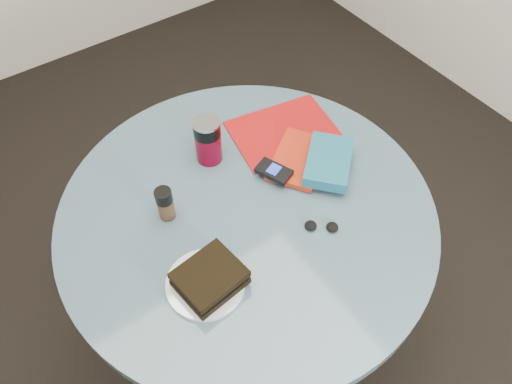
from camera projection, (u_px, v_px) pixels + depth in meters
ground at (250, 325)px, 1.90m from camera, size 4.00×4.00×0.00m
table at (248, 242)px, 1.44m from camera, size 1.00×1.00×0.75m
plate at (205, 284)px, 1.17m from camera, size 0.23×0.23×0.01m
sandwich at (210, 278)px, 1.15m from camera, size 0.16×0.14×0.05m
soda_can at (208, 140)px, 1.37m from camera, size 0.10×0.10×0.14m
pepper_grinder at (165, 204)px, 1.26m from camera, size 0.06×0.06×0.10m
magazine at (284, 132)px, 1.49m from camera, size 0.34×0.28×0.01m
red_book at (299, 159)px, 1.41m from camera, size 0.24×0.23×0.02m
novel at (329, 162)px, 1.36m from camera, size 0.21×0.21×0.04m
mp3_player at (274, 171)px, 1.36m from camera, size 0.09×0.11×0.02m
headphones at (321, 226)px, 1.27m from camera, size 0.09×0.08×0.02m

